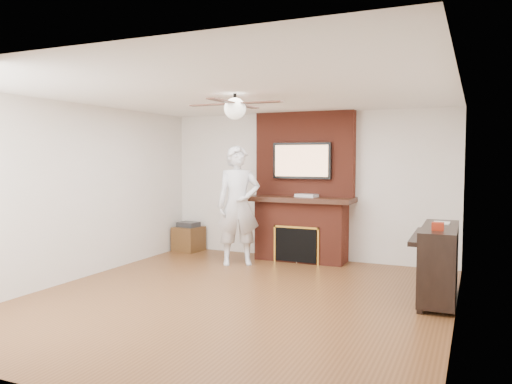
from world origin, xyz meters
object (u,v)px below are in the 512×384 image
at_px(person, 238,206).
at_px(piano, 438,261).
at_px(fireplace, 302,201).
at_px(side_table, 189,238).

distance_m(person, piano, 3.26).
height_order(fireplace, person, fireplace).
bearing_deg(fireplace, piano, -35.02).
bearing_deg(fireplace, person, -137.80).
relative_size(side_table, piano, 0.39).
xyz_separation_m(person, piano, (3.11, -0.84, -0.47)).
xyz_separation_m(fireplace, side_table, (-2.20, -0.07, -0.75)).
bearing_deg(person, fireplace, 11.12).
height_order(person, side_table, person).
distance_m(fireplace, person, 1.13).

